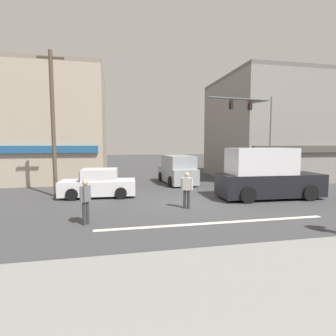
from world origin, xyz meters
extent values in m
plane|color=#3D3D3F|center=(0.00, 0.00, 0.00)|extent=(120.00, 120.00, 0.00)
cube|color=silver|center=(0.00, -3.50, 0.00)|extent=(9.00, 0.24, 0.01)
cube|color=gray|center=(0.00, -8.50, 0.08)|extent=(40.00, 5.00, 0.16)
cube|color=tan|center=(-11.05, 11.94, 4.30)|extent=(13.05, 10.35, 8.60)
cube|color=#1E5184|center=(-11.05, 6.67, 2.60)|extent=(12.40, 0.24, 0.50)
cube|color=gray|center=(-11.05, 11.94, 8.75)|extent=(13.05, 10.35, 0.30)
cube|color=gray|center=(11.02, 8.65, 4.17)|extent=(11.27, 9.24, 8.34)
cube|color=#4C4742|center=(11.02, 3.93, 2.60)|extent=(10.70, 0.24, 0.50)
cube|color=#635F5B|center=(11.02, 8.65, 8.49)|extent=(11.27, 9.24, 0.30)
cylinder|color=brown|center=(-7.01, 3.03, 4.01)|extent=(0.22, 0.22, 8.02)
cube|color=#473828|center=(-7.01, 3.03, 7.62)|extent=(1.40, 0.12, 0.10)
cylinder|color=brown|center=(8.35, 6.12, 3.51)|extent=(0.22, 0.22, 7.03)
cube|color=#473828|center=(8.35, 6.12, 6.63)|extent=(1.40, 0.12, 0.10)
cylinder|color=#47474C|center=(6.97, 4.10, 3.10)|extent=(0.18, 0.18, 6.20)
cylinder|color=#47474C|center=(4.59, 3.84, 5.95)|extent=(4.79, 0.63, 0.12)
cube|color=black|center=(5.30, 3.92, 5.55)|extent=(0.22, 0.26, 0.60)
sphere|color=red|center=(5.18, 3.90, 5.73)|extent=(0.12, 0.12, 0.12)
sphere|color=black|center=(5.18, 3.90, 5.55)|extent=(0.12, 0.12, 0.12)
sphere|color=black|center=(5.18, 3.90, 5.37)|extent=(0.12, 0.12, 0.12)
cube|color=black|center=(3.87, 3.76, 5.55)|extent=(0.22, 0.26, 0.60)
sphere|color=red|center=(3.75, 3.75, 5.73)|extent=(0.12, 0.12, 0.12)
sphere|color=black|center=(3.75, 3.75, 5.55)|extent=(0.12, 0.12, 0.12)
sphere|color=black|center=(3.75, 3.75, 5.37)|extent=(0.12, 0.12, 0.12)
cube|color=#999EA3|center=(0.89, 6.58, 0.66)|extent=(2.15, 4.71, 1.10)
cube|color=#999EA3|center=(0.91, 6.28, 1.66)|extent=(2.01, 3.31, 0.90)
cube|color=#475666|center=(0.80, 7.89, 1.66)|extent=(1.66, 0.17, 0.76)
cylinder|color=black|center=(-0.12, 7.94, 0.36)|extent=(0.25, 0.73, 0.72)
cylinder|color=black|center=(1.71, 8.06, 0.36)|extent=(0.25, 0.73, 0.72)
cylinder|color=black|center=(0.07, 5.09, 0.36)|extent=(0.25, 0.73, 0.72)
cylinder|color=black|center=(1.90, 5.22, 0.36)|extent=(0.25, 0.73, 0.72)
cube|color=silver|center=(-4.65, 2.49, 0.54)|extent=(4.19, 1.92, 0.80)
cube|color=silver|center=(-4.55, 2.49, 1.26)|extent=(1.98, 1.66, 0.64)
cube|color=#475666|center=(-5.51, 2.54, 1.26)|extent=(0.14, 1.44, 0.54)
cylinder|color=black|center=(-5.96, 1.71, 0.32)|extent=(0.65, 0.21, 0.64)
cylinder|color=black|center=(-5.87, 3.41, 0.32)|extent=(0.65, 0.21, 0.64)
cylinder|color=black|center=(-3.42, 1.58, 0.32)|extent=(0.65, 0.21, 0.64)
cylinder|color=black|center=(-3.33, 3.27, 0.32)|extent=(0.65, 0.21, 0.64)
cube|color=black|center=(4.57, 0.21, 0.75)|extent=(5.67, 2.22, 1.20)
cube|color=silver|center=(4.02, 0.24, 2.05)|extent=(3.47, 2.03, 1.40)
cube|color=#475666|center=(5.74, 0.17, 2.05)|extent=(0.13, 1.75, 1.19)
cylinder|color=black|center=(6.34, 1.14, 0.42)|extent=(0.85, 0.27, 0.84)
cylinder|color=black|center=(6.26, -0.85, 0.42)|extent=(0.85, 0.27, 0.84)
cylinder|color=black|center=(2.87, 1.28, 0.42)|extent=(0.85, 0.27, 0.84)
cylinder|color=black|center=(2.80, -0.72, 0.42)|extent=(0.85, 0.27, 0.84)
cylinder|color=#333338|center=(-4.85, -2.76, 0.43)|extent=(0.14, 0.14, 0.86)
cylinder|color=#333338|center=(-4.75, -2.61, 0.43)|extent=(0.14, 0.14, 0.86)
cube|color=slate|center=(-4.80, -2.68, 1.15)|extent=(0.37, 0.42, 0.58)
sphere|color=tan|center=(-4.80, -2.68, 1.56)|extent=(0.22, 0.22, 0.22)
cylinder|color=slate|center=(-4.92, -2.89, 1.15)|extent=(0.09, 0.09, 0.56)
cylinder|color=slate|center=(-4.68, -2.48, 1.15)|extent=(0.09, 0.09, 0.56)
cylinder|color=#333338|center=(-0.41, -1.14, 0.43)|extent=(0.14, 0.14, 0.86)
cylinder|color=#333338|center=(-0.57, -1.06, 0.43)|extent=(0.14, 0.14, 0.86)
cube|color=beige|center=(-0.49, -1.10, 1.15)|extent=(0.42, 0.37, 0.58)
sphere|color=tan|center=(-0.49, -1.10, 1.56)|extent=(0.22, 0.22, 0.22)
cylinder|color=beige|center=(-0.28, -1.21, 1.15)|extent=(0.09, 0.09, 0.56)
cylinder|color=beige|center=(-0.70, -0.98, 1.15)|extent=(0.09, 0.09, 0.56)
camera|label=1|loc=(-3.73, -12.57, 2.97)|focal=28.00mm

